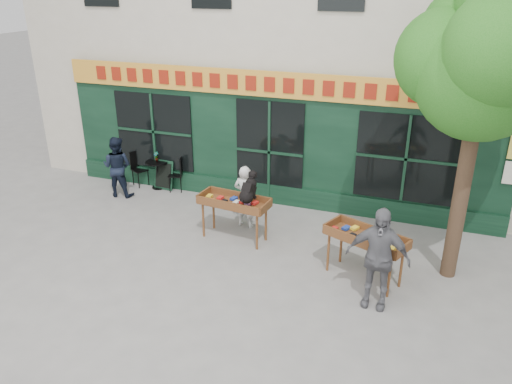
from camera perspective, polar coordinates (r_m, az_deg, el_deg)
ground at (r=10.76m, az=-2.46°, el=-5.95°), size 80.00×80.00×0.00m
street_tree at (r=9.13m, az=25.00°, el=14.03°), size 3.05×2.90×5.60m
book_cart_center at (r=10.62m, az=-2.53°, el=-1.38°), size 1.56×0.78×0.99m
dog at (r=10.27m, az=-0.87°, el=0.60°), size 0.40×0.63×0.60m
woman at (r=11.21m, az=-1.26°, el=-0.52°), size 0.57×0.40×1.46m
book_cart_right at (r=9.41m, az=12.43°, el=-5.37°), size 1.62×1.15×0.99m
man_right at (r=8.68m, az=13.72°, el=-7.31°), size 1.10×0.50×1.84m
bistro_table at (r=13.63m, az=-11.21°, el=2.59°), size 0.60×0.60×0.76m
bistro_chair_left at (r=13.98m, az=-13.35°, el=2.99°), size 0.49×0.49×0.95m
bistro_chair_right at (r=13.34m, az=-8.80°, el=2.38°), size 0.45×0.45×0.95m
potted_plant at (r=13.51m, az=-11.32°, el=3.99°), size 0.16×0.12×0.26m
man_left at (r=13.31m, az=-15.57°, el=2.81°), size 0.84×0.69×1.59m
chalkboard at (r=13.58m, az=-10.52°, el=1.92°), size 0.57×0.23×0.79m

